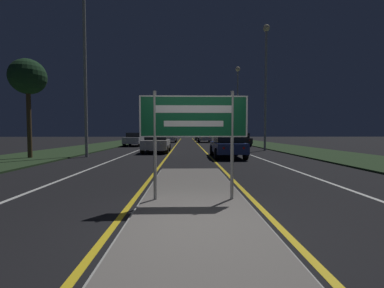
# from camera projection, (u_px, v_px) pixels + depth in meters

# --- Properties ---
(ground_plane) EXTENTS (160.00, 160.00, 0.00)m
(ground_plane) POSITION_uv_depth(u_px,v_px,m) (196.00, 229.00, 4.08)
(ground_plane) COLOR black
(median_island) EXTENTS (2.33, 9.39, 0.10)m
(median_island) POSITION_uv_depth(u_px,v_px,m) (194.00, 202.00, 5.53)
(median_island) COLOR #999993
(median_island) RESTS_ON ground_plane
(verge_left) EXTENTS (5.00, 100.00, 0.08)m
(verge_left) POSITION_uv_depth(u_px,v_px,m) (86.00, 148.00, 23.83)
(verge_left) COLOR #23381E
(verge_left) RESTS_ON ground_plane
(verge_right) EXTENTS (5.00, 100.00, 0.08)m
(verge_right) POSITION_uv_depth(u_px,v_px,m) (288.00, 148.00, 24.27)
(verge_right) COLOR #23381E
(verge_right) RESTS_ON ground_plane
(centre_line_yellow_left) EXTENTS (0.12, 70.00, 0.01)m
(centre_line_yellow_left) POSITION_uv_depth(u_px,v_px,m) (175.00, 146.00, 29.01)
(centre_line_yellow_left) COLOR gold
(centre_line_yellow_left) RESTS_ON ground_plane
(centre_line_yellow_right) EXTENTS (0.12, 70.00, 0.01)m
(centre_line_yellow_right) POSITION_uv_depth(u_px,v_px,m) (199.00, 146.00, 29.08)
(centre_line_yellow_right) COLOR gold
(centre_line_yellow_right) RESTS_ON ground_plane
(lane_line_white_left) EXTENTS (0.12, 70.00, 0.01)m
(lane_line_white_left) POSITION_uv_depth(u_px,v_px,m) (150.00, 146.00, 28.94)
(lane_line_white_left) COLOR silver
(lane_line_white_left) RESTS_ON ground_plane
(lane_line_white_right) EXTENTS (0.12, 70.00, 0.01)m
(lane_line_white_right) POSITION_uv_depth(u_px,v_px,m) (224.00, 146.00, 29.14)
(lane_line_white_right) COLOR silver
(lane_line_white_right) RESTS_ON ground_plane
(edge_line_white_left) EXTENTS (0.10, 70.00, 0.01)m
(edge_line_white_left) POSITION_uv_depth(u_px,v_px,m) (124.00, 146.00, 28.87)
(edge_line_white_left) COLOR silver
(edge_line_white_left) RESTS_ON ground_plane
(edge_line_white_right) EXTENTS (0.10, 70.00, 0.01)m
(edge_line_white_right) POSITION_uv_depth(u_px,v_px,m) (251.00, 146.00, 29.21)
(edge_line_white_right) COLOR silver
(edge_line_white_right) RESTS_ON ground_plane
(highway_sign) EXTENTS (2.30, 0.07, 2.32)m
(highway_sign) POSITION_uv_depth(u_px,v_px,m) (194.00, 122.00, 5.45)
(highway_sign) COLOR #9E9E99
(highway_sign) RESTS_ON median_island
(streetlight_left_near) EXTENTS (0.57, 0.57, 10.71)m
(streetlight_left_near) POSITION_uv_depth(u_px,v_px,m) (85.00, 41.00, 15.49)
(streetlight_left_near) COLOR #9E9E99
(streetlight_left_near) RESTS_ON ground_plane
(streetlight_right_near) EXTENTS (0.56, 0.56, 10.38)m
(streetlight_right_near) POSITION_uv_depth(u_px,v_px,m) (266.00, 69.00, 21.23)
(streetlight_right_near) COLOR #9E9E99
(streetlight_right_near) RESTS_ON ground_plane
(streetlight_right_far) EXTENTS (0.62, 0.62, 9.96)m
(streetlight_right_far) POSITION_uv_depth(u_px,v_px,m) (238.00, 91.00, 33.16)
(streetlight_right_far) COLOR #9E9E99
(streetlight_right_far) RESTS_ON ground_plane
(car_receding_0) EXTENTS (1.85, 4.33, 1.40)m
(car_receding_0) POSITION_uv_depth(u_px,v_px,m) (228.00, 145.00, 15.61)
(car_receding_0) COLOR navy
(car_receding_0) RESTS_ON ground_plane
(car_receding_1) EXTENTS (1.97, 4.83, 1.42)m
(car_receding_1) POSITION_uv_depth(u_px,v_px,m) (239.00, 139.00, 28.71)
(car_receding_1) COLOR black
(car_receding_1) RESTS_ON ground_plane
(car_receding_2) EXTENTS (1.86, 4.47, 1.54)m
(car_receding_2) POSITION_uv_depth(u_px,v_px,m) (204.00, 137.00, 38.38)
(car_receding_2) COLOR #B7B7BC
(car_receding_2) RESTS_ON ground_plane
(car_receding_3) EXTENTS (1.90, 4.07, 1.46)m
(car_receding_3) POSITION_uv_depth(u_px,v_px,m) (200.00, 136.00, 48.08)
(car_receding_3) COLOR black
(car_receding_3) RESTS_ON ground_plane
(car_approaching_0) EXTENTS (1.96, 4.15, 1.40)m
(car_approaching_0) POSITION_uv_depth(u_px,v_px,m) (157.00, 143.00, 19.41)
(car_approaching_0) COLOR silver
(car_approaching_0) RESTS_ON ground_plane
(car_approaching_1) EXTENTS (1.86, 4.58, 1.47)m
(car_approaching_1) POSITION_uv_depth(u_px,v_px,m) (135.00, 139.00, 28.41)
(car_approaching_1) COLOR #B7B7BC
(car_approaching_1) RESTS_ON ground_plane
(car_approaching_2) EXTENTS (2.00, 4.61, 1.41)m
(car_approaching_2) POSITION_uv_depth(u_px,v_px,m) (170.00, 137.00, 38.79)
(car_approaching_2) COLOR #B7B7BC
(car_approaching_2) RESTS_ON ground_plane
(roadside_palm_left) EXTENTS (1.98, 1.98, 5.59)m
(roadside_palm_left) POSITION_uv_depth(u_px,v_px,m) (28.00, 78.00, 14.50)
(roadside_palm_left) COLOR #4C3823
(roadside_palm_left) RESTS_ON verge_left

